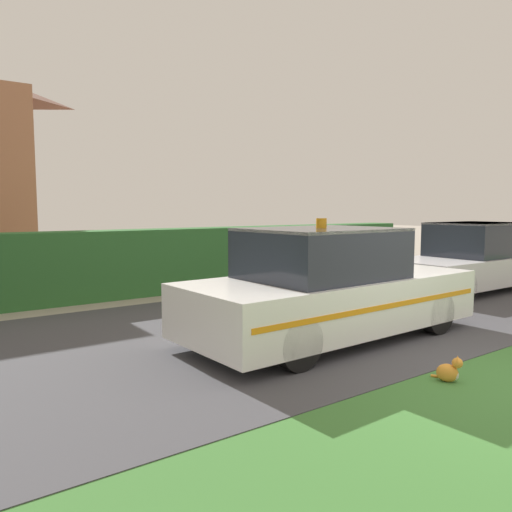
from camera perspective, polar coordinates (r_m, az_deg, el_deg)
The scene contains 7 objects.
ground_plane at distance 6.38m, azimuth 26.91°, elevation -12.48°, with size 80.00×80.00×0.00m, color #A89E8E.
road_strip at distance 8.53m, azimuth 4.81°, elevation -7.39°, with size 28.00×5.83×0.01m, color #424247.
garden_hedge at distance 11.54m, azimuth -9.52°, elevation -0.47°, with size 14.61×0.78×1.44m, color #2D662D.
police_car at distance 7.31m, azimuth 8.35°, elevation -3.62°, with size 4.62×1.94×1.75m.
cat at distance 6.01m, azimuth 21.23°, elevation -12.17°, with size 0.25×0.35×0.30m.
neighbour_car_near at distance 12.49m, azimuth 23.26°, elevation -0.33°, with size 4.20×1.75×1.56m.
wheelie_bin at distance 13.30m, azimuth 4.14°, elevation -0.15°, with size 0.75×0.82×1.18m.
Camera 1 is at (-5.47, -2.69, 1.91)m, focal length 35.00 mm.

